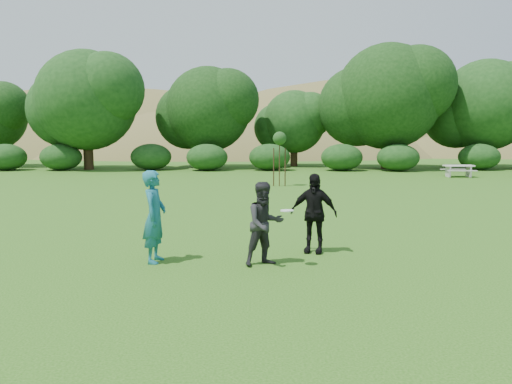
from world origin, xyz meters
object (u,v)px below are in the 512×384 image
(sapling, at_px, (280,140))
(player_grey, at_px, (265,224))
(player_black, at_px, (314,213))
(player_teal, at_px, (155,217))
(picnic_table, at_px, (459,169))

(sapling, bearing_deg, player_grey, -93.37)
(player_grey, xyz_separation_m, sapling, (0.93, 15.79, 1.54))
(player_black, relative_size, sapling, 0.65)
(player_grey, relative_size, player_black, 0.95)
(player_teal, relative_size, player_black, 1.07)
(picnic_table, bearing_deg, sapling, -154.39)
(picnic_table, bearing_deg, player_black, -119.35)
(player_black, bearing_deg, picnic_table, 78.31)
(sapling, bearing_deg, picnic_table, 25.61)
(player_grey, xyz_separation_m, picnic_table, (12.51, 21.34, -0.36))
(player_teal, relative_size, picnic_table, 1.10)
(player_black, xyz_separation_m, sapling, (-0.21, 14.67, 1.49))
(picnic_table, bearing_deg, player_grey, -120.38)
(player_teal, bearing_deg, player_grey, -90.78)
(player_teal, distance_m, picnic_table, 25.82)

